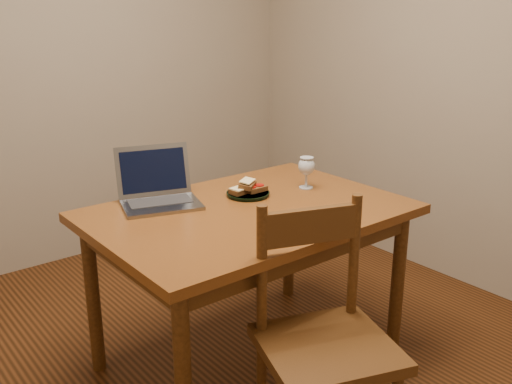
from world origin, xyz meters
TOP-DOWN VIEW (x-y plane):
  - floor at (0.00, 0.00)m, footprint 3.20×3.20m
  - back_wall at (0.00, 1.61)m, footprint 3.20×0.02m
  - right_wall at (1.61, 0.00)m, footprint 0.02×3.20m
  - table at (0.12, -0.04)m, footprint 1.30×0.90m
  - chair at (-0.03, -0.65)m, footprint 0.55×0.54m
  - plate at (0.22, 0.10)m, footprint 0.20×0.20m
  - sandwich_cheese at (0.19, 0.11)m, footprint 0.11×0.07m
  - sandwich_tomato at (0.26, 0.09)m, footprint 0.10×0.06m
  - sandwich_top at (0.22, 0.10)m, footprint 0.11×0.11m
  - milk_glass at (0.51, 0.02)m, footprint 0.08×0.08m
  - laptop at (-0.14, 0.28)m, footprint 0.40×0.38m

SIDE VIEW (x-z plane):
  - floor at x=0.00m, z-range -0.02..0.00m
  - chair at x=-0.03m, z-range 0.27..0.74m
  - table at x=0.12m, z-range 0.28..1.02m
  - plate at x=0.22m, z-range 0.74..0.76m
  - sandwich_tomato at x=0.26m, z-range 0.76..0.79m
  - sandwich_cheese at x=0.19m, z-range 0.76..0.79m
  - sandwich_top at x=0.22m, z-range 0.78..0.81m
  - laptop at x=-0.14m, z-range 0.69..0.92m
  - milk_glass at x=0.51m, z-range 0.74..0.89m
  - back_wall at x=0.00m, z-range 0.00..2.60m
  - right_wall at x=1.61m, z-range 0.00..2.60m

